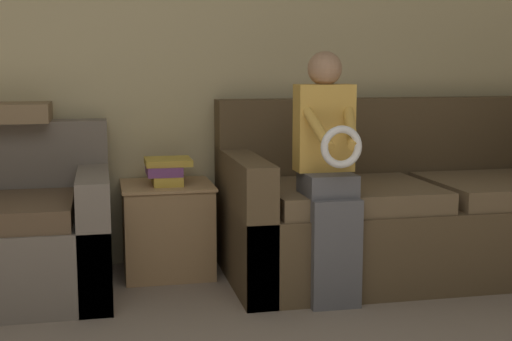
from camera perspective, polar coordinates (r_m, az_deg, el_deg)
The scene contains 6 objects.
wall_back at distance 4.24m, azimuth -10.08°, elevation 9.68°, with size 7.80×0.06×2.55m.
couch_main at distance 4.22m, azimuth 12.88°, elevation -3.24°, with size 2.24×0.96×0.97m.
child_left_seated at distance 3.53m, azimuth 5.83°, elevation 0.37°, with size 0.29×0.38×1.24m.
side_shelf at distance 4.07m, azimuth -7.10°, elevation -4.53°, with size 0.51×0.48×0.52m.
book_stack at distance 4.00m, azimuth -7.20°, elevation 0.03°, with size 0.25×0.26×0.14m.
throw_pillow at distance 4.11m, azimuth -19.23°, elevation 4.44°, with size 0.45×0.45×0.10m.
Camera 1 is at (-0.17, -1.11, 1.19)m, focal length 50.00 mm.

